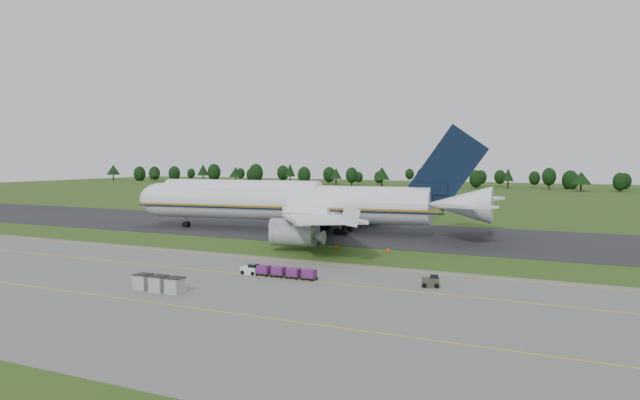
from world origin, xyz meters
The scene contains 10 objects.
ground centered at (0.00, 0.00, 0.00)m, with size 600.00×600.00×0.00m, color #294514.
apron centered at (0.00, -34.00, 0.03)m, with size 300.00×52.00×0.06m, color #60605C.
taxiway centered at (0.00, 28.00, 0.04)m, with size 300.00×40.00×0.08m, color black.
apron_markings centered at (0.00, -26.98, 0.06)m, with size 300.00×30.20×0.01m.
tree_line centered at (-19.91, 219.03, 6.07)m, with size 531.75×22.46×11.98m.
aircraft centered at (-18.19, 22.66, 6.30)m, with size 78.90×75.99×22.08m.
baggage_train centered at (3.97, -21.53, 0.78)m, with size 11.03×1.41×1.36m.
utility_cart centered at (23.87, -18.78, 0.62)m, with size 2.35×1.79×1.15m.
uld_row centered at (-3.90, -35.34, 1.00)m, with size 6.69×1.89×1.86m.
edge_markers centered at (4.77, 5.43, 0.27)m, with size 10.04×0.30×0.60m.
Camera 1 is at (45.11, -91.36, 15.83)m, focal length 35.00 mm.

